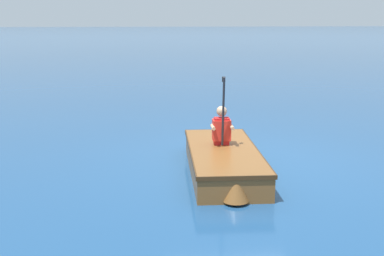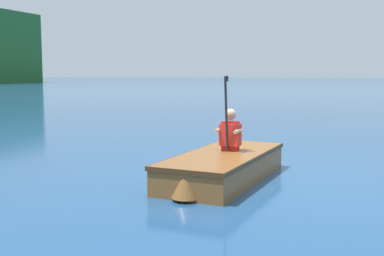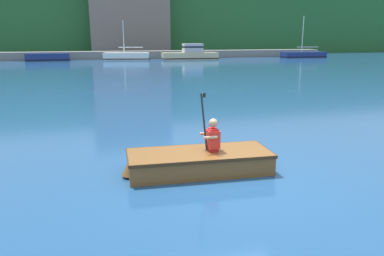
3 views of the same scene
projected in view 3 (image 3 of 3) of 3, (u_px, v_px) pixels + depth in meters
ground_plane at (238, 176)px, 7.00m from camera, size 300.00×300.00×0.00m
shoreline_ridge at (96, 19)px, 62.62m from camera, size 120.00×20.00×11.18m
waterfront_warehouse_left at (126, 7)px, 56.41m from camera, size 11.46×10.82×14.01m
waterfront_office_block_center at (240, 21)px, 65.40m from camera, size 10.26×9.86×10.71m
marina_dock at (105, 55)px, 45.09m from camera, size 57.34×2.40×0.90m
moored_boat_dock_west_end at (127, 56)px, 42.91m from camera, size 5.42×2.84×4.43m
moored_boat_dock_west_inner at (303, 55)px, 47.86m from camera, size 5.74×1.94×5.14m
moored_boat_dock_center_near at (48, 58)px, 40.91m from camera, size 4.57×1.42×0.82m
moored_boat_dock_east_inner at (191, 54)px, 43.87m from camera, size 6.63×2.16×1.83m
rowboat_foreground at (197, 161)px, 7.15m from camera, size 2.88×1.27×0.40m
person_paddler at (213, 137)px, 7.11m from camera, size 0.37×0.37×1.13m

